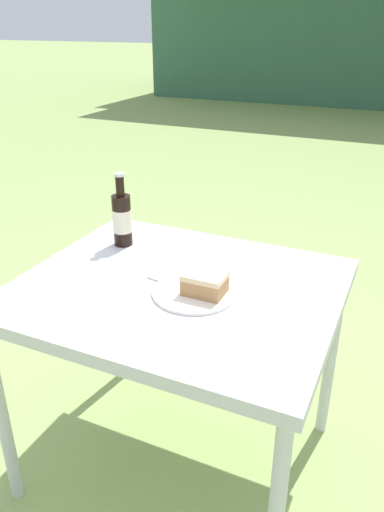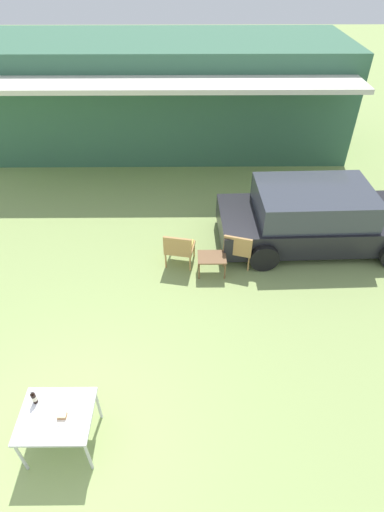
{
  "view_description": "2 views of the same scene",
  "coord_description": "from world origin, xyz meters",
  "px_view_note": "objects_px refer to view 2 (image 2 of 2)",
  "views": [
    {
      "loc": [
        0.58,
        -1.17,
        1.43
      ],
      "look_at": [
        0.0,
        0.1,
        0.76
      ],
      "focal_mm": 35.0,
      "sensor_mm": 36.0,
      "label": 1
    },
    {
      "loc": [
        1.72,
        -2.62,
        5.52
      ],
      "look_at": [
        1.77,
        2.93,
        0.9
      ],
      "focal_mm": 28.0,
      "sensor_mm": 36.0,
      "label": 2
    }
  ],
  "objects_px": {
    "cake_on_plate": "(61,416)",
    "garden_side_table": "(212,258)",
    "cola_bottle_near": "(34,398)",
    "wicker_chair_cushioned": "(179,247)",
    "patio_table": "(57,417)",
    "wicker_chair_plain": "(239,247)",
    "parked_car": "(317,217)"
  },
  "relations": [
    {
      "from": "cake_on_plate",
      "to": "garden_side_table",
      "type": "bearing_deg",
      "value": 59.27
    },
    {
      "from": "cola_bottle_near",
      "to": "wicker_chair_cushioned",
      "type": "bearing_deg",
      "value": 63.07
    },
    {
      "from": "wicker_chair_cushioned",
      "to": "cola_bottle_near",
      "type": "bearing_deg",
      "value": 74.05
    },
    {
      "from": "patio_table",
      "to": "wicker_chair_plain",
      "type": "bearing_deg",
      "value": 53.91
    },
    {
      "from": "garden_side_table",
      "to": "cake_on_plate",
      "type": "bearing_deg",
      "value": -120.73
    },
    {
      "from": "wicker_chair_cushioned",
      "to": "patio_table",
      "type": "distance_m",
      "value": 4.06
    },
    {
      "from": "parked_car",
      "to": "wicker_chair_plain",
      "type": "relative_size",
      "value": 5.5
    },
    {
      "from": "cake_on_plate",
      "to": "patio_table",
      "type": "bearing_deg",
      "value": 160.08
    },
    {
      "from": "wicker_chair_plain",
      "to": "garden_side_table",
      "type": "relative_size",
      "value": 1.41
    },
    {
      "from": "garden_side_table",
      "to": "wicker_chair_cushioned",
      "type": "bearing_deg",
      "value": 156.81
    },
    {
      "from": "parked_car",
      "to": "cola_bottle_near",
      "type": "height_order",
      "value": "parked_car"
    },
    {
      "from": "wicker_chair_plain",
      "to": "cake_on_plate",
      "type": "distance_m",
      "value": 4.62
    },
    {
      "from": "wicker_chair_cushioned",
      "to": "cola_bottle_near",
      "type": "distance_m",
      "value": 4.03
    },
    {
      "from": "patio_table",
      "to": "garden_side_table",
      "type": "bearing_deg",
      "value": 58.05
    },
    {
      "from": "cola_bottle_near",
      "to": "parked_car",
      "type": "bearing_deg",
      "value": 42.26
    },
    {
      "from": "cake_on_plate",
      "to": "wicker_chair_cushioned",
      "type": "bearing_deg",
      "value": 69.32
    },
    {
      "from": "patio_table",
      "to": "wicker_chair_cushioned",
      "type": "bearing_deg",
      "value": 68.06
    },
    {
      "from": "parked_car",
      "to": "wicker_chair_plain",
      "type": "distance_m",
      "value": 1.94
    },
    {
      "from": "parked_car",
      "to": "patio_table",
      "type": "bearing_deg",
      "value": -136.46
    },
    {
      "from": "parked_car",
      "to": "wicker_chair_plain",
      "type": "xyz_separation_m",
      "value": [
        -1.76,
        -0.8,
        -0.18
      ]
    },
    {
      "from": "wicker_chair_cushioned",
      "to": "patio_table",
      "type": "bearing_deg",
      "value": 79.04
    },
    {
      "from": "cake_on_plate",
      "to": "cola_bottle_near",
      "type": "bearing_deg",
      "value": 150.89
    },
    {
      "from": "wicker_chair_cushioned",
      "to": "cola_bottle_near",
      "type": "relative_size",
      "value": 3.13
    },
    {
      "from": "wicker_chair_plain",
      "to": "garden_side_table",
      "type": "distance_m",
      "value": 0.62
    },
    {
      "from": "parked_car",
      "to": "wicker_chair_cushioned",
      "type": "distance_m",
      "value": 3.08
    },
    {
      "from": "wicker_chair_plain",
      "to": "garden_side_table",
      "type": "xyz_separation_m",
      "value": [
        -0.56,
        -0.26,
        -0.08
      ]
    },
    {
      "from": "wicker_chair_plain",
      "to": "cola_bottle_near",
      "type": "relative_size",
      "value": 3.13
    },
    {
      "from": "parked_car",
      "to": "garden_side_table",
      "type": "xyz_separation_m",
      "value": [
        -2.32,
        -1.06,
        -0.26
      ]
    },
    {
      "from": "garden_side_table",
      "to": "cake_on_plate",
      "type": "distance_m",
      "value": 4.1
    },
    {
      "from": "garden_side_table",
      "to": "cola_bottle_near",
      "type": "bearing_deg",
      "value": -126.87
    },
    {
      "from": "garden_side_table",
      "to": "patio_table",
      "type": "relative_size",
      "value": 0.61
    },
    {
      "from": "wicker_chair_plain",
      "to": "wicker_chair_cushioned",
      "type": "bearing_deg",
      "value": 15.89
    }
  ]
}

